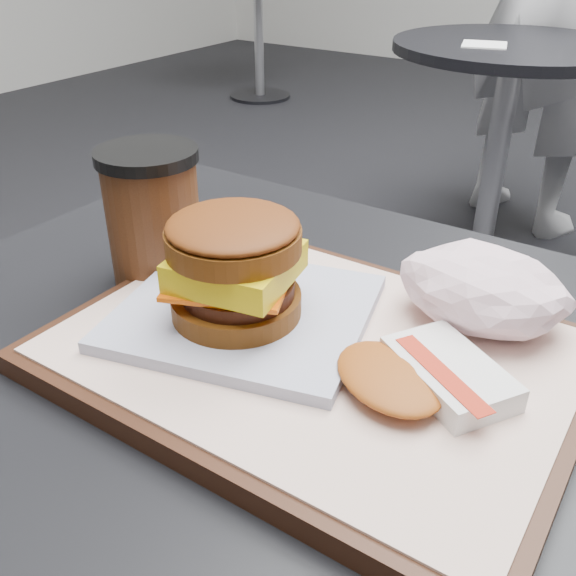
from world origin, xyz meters
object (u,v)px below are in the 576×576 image
(customer_table, at_px, (321,536))
(coffee_cup, at_px, (153,215))
(hash_brown, at_px, (422,375))
(breakfast_sandwich, at_px, (238,278))
(neighbor_table, at_px, (504,111))
(serving_tray, at_px, (314,354))
(crumpled_wrapper, at_px, (484,289))

(customer_table, xyz_separation_m, coffee_cup, (-0.20, 0.04, 0.25))
(hash_brown, bearing_deg, breakfast_sandwich, -178.57)
(breakfast_sandwich, height_order, coffee_cup, coffee_cup)
(hash_brown, bearing_deg, customer_table, 178.38)
(customer_table, relative_size, coffee_cup, 6.38)
(coffee_cup, height_order, neighbor_table, coffee_cup)
(serving_tray, height_order, crumpled_wrapper, crumpled_wrapper)
(serving_tray, relative_size, breakfast_sandwich, 1.68)
(customer_table, relative_size, hash_brown, 5.91)
(customer_table, relative_size, neighbor_table, 1.07)
(serving_tray, xyz_separation_m, hash_brown, (0.09, -0.00, 0.02))
(coffee_cup, bearing_deg, breakfast_sandwich, -17.97)
(coffee_cup, bearing_deg, neighbor_table, 95.18)
(customer_table, distance_m, serving_tray, 0.20)
(crumpled_wrapper, xyz_separation_m, coffee_cup, (-0.28, -0.07, 0.02))
(breakfast_sandwich, relative_size, neighbor_table, 0.30)
(breakfast_sandwich, xyz_separation_m, neighbor_table, (-0.27, 1.66, -0.28))
(crumpled_wrapper, bearing_deg, hash_brown, -92.24)
(serving_tray, bearing_deg, breakfast_sandwich, -172.90)
(hash_brown, bearing_deg, neighbor_table, 104.40)
(serving_tray, bearing_deg, customer_table, -9.30)
(hash_brown, bearing_deg, coffee_cup, 172.33)
(serving_tray, height_order, neighbor_table, serving_tray)
(customer_table, relative_size, crumpled_wrapper, 6.22)
(customer_table, distance_m, coffee_cup, 0.32)
(customer_table, height_order, serving_tray, serving_tray)
(customer_table, relative_size, breakfast_sandwich, 3.53)
(breakfast_sandwich, distance_m, crumpled_wrapper, 0.19)
(breakfast_sandwich, height_order, crumpled_wrapper, breakfast_sandwich)
(customer_table, height_order, coffee_cup, coffee_cup)
(breakfast_sandwich, bearing_deg, neighbor_table, 99.37)
(crumpled_wrapper, distance_m, neighbor_table, 1.63)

